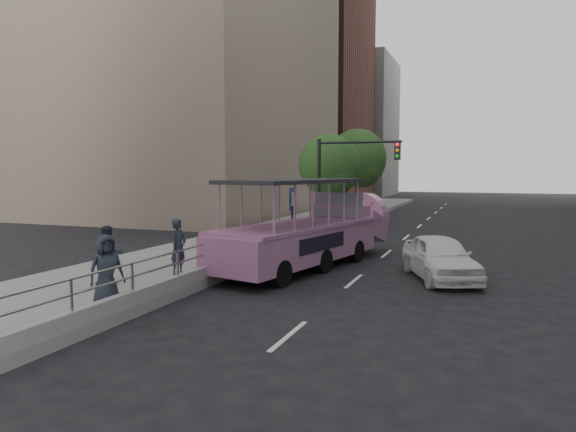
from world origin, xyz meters
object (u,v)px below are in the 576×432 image
object	(u,v)px
car	(440,257)
parking_sign	(292,214)
street_tree_near	(330,167)
pedestrian_mid	(109,255)
pedestrian_far	(106,271)
pedestrian_near	(178,247)
traffic_signal	(342,173)
street_tree_far	(358,161)
duck_boat	(314,233)

from	to	relation	value
car	parking_sign	xyz separation A→B (m)	(-6.22, 2.57, 1.07)
parking_sign	street_tree_near	xyz separation A→B (m)	(-0.68, 8.03, 2.01)
pedestrian_mid	pedestrian_far	xyz separation A→B (m)	(1.67, -2.07, 0.03)
car	pedestrian_mid	world-z (taller)	pedestrian_mid
car	pedestrian_far	xyz separation A→B (m)	(-7.21, -7.66, 0.44)
pedestrian_near	pedestrian_mid	world-z (taller)	pedestrian_near
traffic_signal	street_tree_far	distance (m)	9.57
pedestrian_near	pedestrian_far	distance (m)	3.92
duck_boat	pedestrian_mid	distance (m)	7.75
parking_sign	street_tree_far	distance (m)	14.26
car	pedestrian_far	distance (m)	10.53
traffic_signal	street_tree_near	size ratio (longest dim) A/B	0.91
traffic_signal	duck_boat	bearing A→B (deg)	-84.76
duck_boat	street_tree_near	bearing A→B (deg)	102.66
pedestrian_near	pedestrian_mid	distance (m)	2.18
street_tree_near	parking_sign	bearing A→B (deg)	-85.17
car	traffic_signal	bearing A→B (deg)	104.06
pedestrian_mid	pedestrian_far	world-z (taller)	pedestrian_far
pedestrian_far	traffic_signal	bearing A→B (deg)	21.42
duck_boat	parking_sign	distance (m)	2.27
car	street_tree_far	world-z (taller)	street_tree_far
car	pedestrian_mid	distance (m)	10.50
street_tree_near	traffic_signal	bearing A→B (deg)	-65.02
car	street_tree_near	world-z (taller)	street_tree_near
duck_boat	car	size ratio (longest dim) A/B	2.35
traffic_signal	street_tree_near	xyz separation A→B (m)	(-1.60, 3.43, 0.32)
parking_sign	street_tree_near	bearing A→B (deg)	94.83
duck_boat	pedestrian_near	size ratio (longest dim) A/B	5.68
pedestrian_mid	parking_sign	world-z (taller)	parking_sign
parking_sign	traffic_signal	world-z (taller)	traffic_signal
traffic_signal	car	bearing A→B (deg)	-53.55
traffic_signal	street_tree_near	bearing A→B (deg)	114.98
traffic_signal	pedestrian_mid	bearing A→B (deg)	-105.67
car	pedestrian_far	size ratio (longest dim) A/B	2.46
pedestrian_near	pedestrian_mid	xyz separation A→B (m)	(-1.18, -1.82, -0.04)
pedestrian_mid	street_tree_near	xyz separation A→B (m)	(1.98, 16.19, 2.66)
car	pedestrian_far	world-z (taller)	pedestrian_far
street_tree_near	street_tree_far	world-z (taller)	street_tree_far
traffic_signal	street_tree_far	size ratio (longest dim) A/B	0.81
parking_sign	pedestrian_far	bearing A→B (deg)	-95.55
car	street_tree_near	size ratio (longest dim) A/B	0.76
duck_boat	pedestrian_far	world-z (taller)	duck_boat
pedestrian_mid	traffic_signal	xyz separation A→B (m)	(3.58, 12.77, 2.34)
pedestrian_near	parking_sign	distance (m)	6.53
street_tree_far	traffic_signal	bearing A→B (deg)	-81.57
car	traffic_signal	size ratio (longest dim) A/B	0.84
car	parking_sign	bearing A→B (deg)	135.16
car	pedestrian_near	size ratio (longest dim) A/B	2.42
parking_sign	street_tree_far	world-z (taller)	street_tree_far
pedestrian_near	pedestrian_far	world-z (taller)	pedestrian_near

